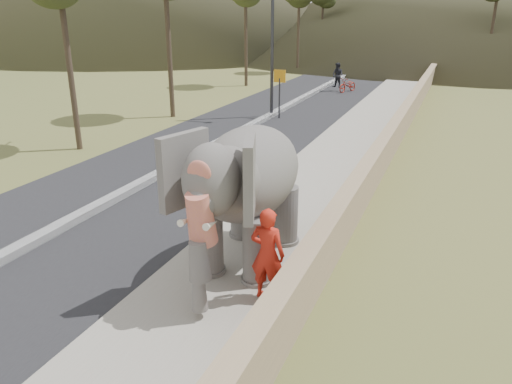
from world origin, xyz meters
TOP-DOWN VIEW (x-y plane):
  - ground at (0.00, 0.00)m, footprint 160.00×160.00m
  - road at (-5.00, 10.00)m, footprint 7.00×120.00m
  - median at (-5.00, 10.00)m, footprint 0.35×120.00m
  - walkway at (0.00, 10.00)m, footprint 3.00×120.00m
  - parapet at (1.65, 10.00)m, footprint 0.30×120.00m
  - lamppost at (-4.69, 15.53)m, footprint 1.76×0.36m
  - signboard at (-4.50, 15.30)m, footprint 0.60×0.08m
  - elephant_and_man at (0.02, 0.76)m, footprint 2.39×4.22m
  - motorcyclist at (-3.44, 24.89)m, footprint 1.80×1.87m
  - trees at (1.10, 28.24)m, footprint 47.51×42.82m

SIDE VIEW (x-z plane):
  - ground at x=0.00m, z-range 0.00..0.00m
  - road at x=-5.00m, z-range 0.00..0.03m
  - walkway at x=0.00m, z-range 0.00..0.15m
  - median at x=-5.00m, z-range 0.00..0.22m
  - parapet at x=1.65m, z-range 0.00..1.10m
  - motorcyclist at x=-3.44m, z-range -0.21..1.66m
  - elephant_and_man at x=0.02m, z-range 0.14..3.14m
  - signboard at x=-4.50m, z-range 0.44..2.84m
  - trees at x=1.10m, z-range -0.35..8.27m
  - lamppost at x=-4.69m, z-range 0.87..8.87m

